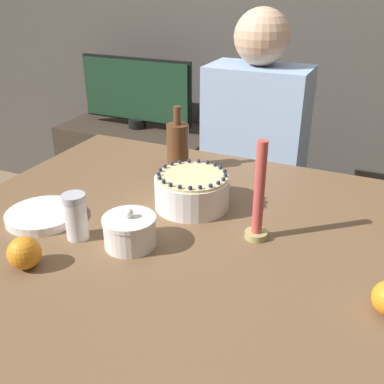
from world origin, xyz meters
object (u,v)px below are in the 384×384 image
(sugar_shaker, at_px, (76,216))
(person_man_blue_shirt, at_px, (252,183))
(tv_monitor, at_px, (136,92))
(cake, at_px, (192,191))
(bottle, at_px, (178,145))
(candle, at_px, (259,201))
(sugar_bowl, at_px, (130,231))

(sugar_shaker, distance_m, person_man_blue_shirt, 0.98)
(tv_monitor, bearing_deg, cake, -51.79)
(tv_monitor, bearing_deg, bottle, -50.59)
(cake, relative_size, tv_monitor, 0.34)
(candle, bearing_deg, sugar_shaker, -155.74)
(candle, relative_size, tv_monitor, 0.41)
(cake, relative_size, person_man_blue_shirt, 0.17)
(bottle, xyz_separation_m, tv_monitor, (-0.62, 0.76, -0.04))
(sugar_shaker, height_order, bottle, bottle)
(cake, height_order, candle, candle)
(bottle, bearing_deg, sugar_shaker, -93.75)
(tv_monitor, bearing_deg, sugar_bowl, -59.81)
(bottle, height_order, person_man_blue_shirt, person_man_blue_shirt)
(cake, xyz_separation_m, sugar_bowl, (-0.05, -0.26, -0.01))
(sugar_shaker, distance_m, candle, 0.47)
(candle, xyz_separation_m, person_man_blue_shirt, (-0.23, 0.73, -0.30))
(cake, xyz_separation_m, tv_monitor, (-0.79, 1.00, -0.00))
(sugar_bowl, height_order, candle, candle)
(cake, distance_m, tv_monitor, 1.27)
(cake, distance_m, person_man_blue_shirt, 0.68)
(cake, bearing_deg, person_man_blue_shirt, 89.98)
(sugar_bowl, relative_size, candle, 0.50)
(sugar_shaker, relative_size, tv_monitor, 0.19)
(person_man_blue_shirt, bearing_deg, cake, 89.98)
(cake, bearing_deg, sugar_shaker, -124.89)
(candle, bearing_deg, tv_monitor, 132.85)
(cake, height_order, sugar_bowl, cake)
(sugar_bowl, bearing_deg, tv_monitor, 120.19)
(candle, bearing_deg, cake, 157.63)
(person_man_blue_shirt, distance_m, tv_monitor, 0.90)
(sugar_shaker, xyz_separation_m, tv_monitor, (-0.59, 1.28, -0.02))
(cake, xyz_separation_m, candle, (0.23, -0.09, 0.06))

